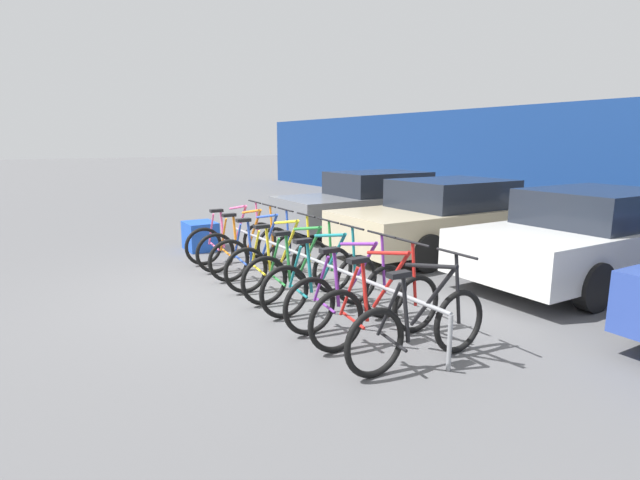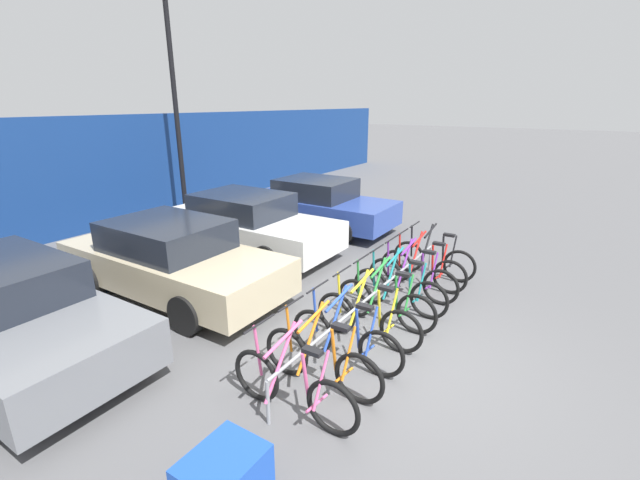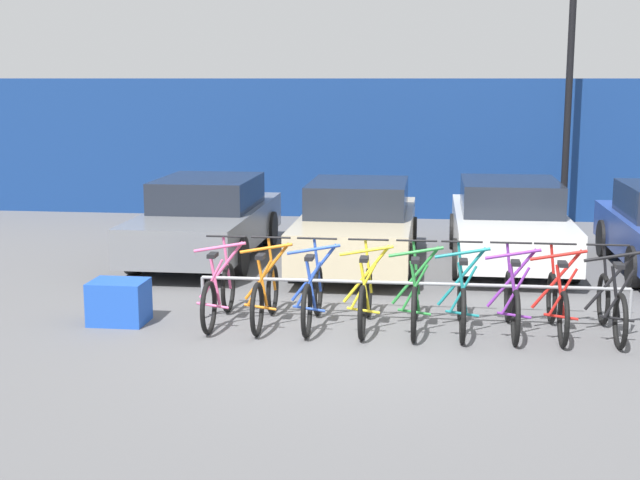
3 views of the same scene
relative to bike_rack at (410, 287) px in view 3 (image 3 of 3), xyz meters
name	(u,v)px [view 3 (image 3 of 3)]	position (x,y,z in m)	size (l,w,h in m)	color
ground_plane	(348,339)	(-0.72, -0.68, -0.50)	(120.00, 120.00, 0.00)	#59595B
hoarding_wall	(389,149)	(-0.72, 8.82, 1.03)	(36.00, 0.16, 3.07)	navy
bike_rack	(410,287)	(0.00, 0.00, 0.00)	(5.39, 0.04, 0.57)	gray
bicycle_pink	(219,294)	(-2.42, -0.15, -0.13)	(0.68, 1.71, 1.05)	black
bicycle_orange	(265,295)	(-1.82, -0.15, -0.13)	(0.68, 1.71, 1.05)	black
bicycle_blue	(313,296)	(-1.22, -0.15, -0.13)	(0.68, 1.71, 1.05)	black
bicycle_yellow	(365,298)	(-0.55, -0.15, -0.13)	(0.68, 1.71, 1.05)	black
bicycle_green	(415,300)	(0.06, -0.15, -0.13)	(0.68, 1.71, 1.05)	black
bicycle_teal	(462,301)	(0.63, -0.15, -0.13)	(0.68, 1.71, 1.05)	black
bicycle_purple	(512,303)	(1.24, -0.15, -0.13)	(0.68, 1.71, 1.05)	black
bicycle_red	(557,304)	(1.79, -0.15, -0.13)	(0.68, 1.71, 1.05)	black
bicycle_black	(612,306)	(2.42, -0.15, -0.13)	(0.68, 1.71, 1.05)	black
car_grey	(207,219)	(-3.59, 3.85, 0.19)	(1.91, 4.60, 1.40)	slate
car_beige	(358,224)	(-0.97, 3.59, 0.19)	(1.91, 4.40, 1.40)	#C1B28E
car_white	(509,223)	(1.54, 4.07, 0.19)	(1.91, 4.45, 1.40)	silver
lamp_post	(571,53)	(2.95, 7.83, 3.06)	(0.24, 0.44, 6.42)	black
cargo_crate	(119,302)	(-3.68, -0.33, -0.23)	(0.70, 0.56, 0.55)	blue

